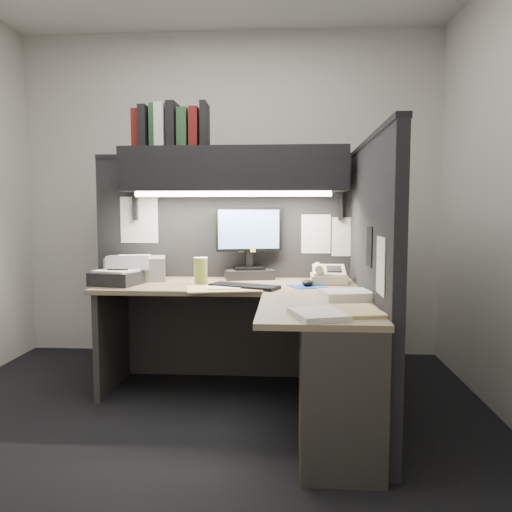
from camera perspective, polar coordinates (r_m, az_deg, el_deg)
name	(u,v)px	position (r m, az deg, el deg)	size (l,w,h in m)	color
floor	(200,424)	(3.03, -6.46, -18.53)	(3.50, 3.50, 0.00)	black
wall_back	(229,195)	(4.26, -3.06, 6.95)	(3.50, 0.04, 2.70)	beige
wall_front	(88,155)	(1.33, -18.68, 10.85)	(3.50, 0.04, 2.70)	beige
partition_back	(225,267)	(3.71, -3.60, -1.28)	(1.90, 0.06, 1.60)	black
partition_right	(371,283)	(2.98, 12.97, -2.97)	(0.06, 1.50, 1.60)	black
desk	(274,350)	(2.83, 2.10, -10.64)	(1.70, 1.53, 0.73)	#8F795B
overhead_shelf	(234,170)	(3.51, -2.48, 9.81)	(1.55, 0.34, 0.30)	black
task_light_tube	(232,194)	(3.36, -2.73, 7.11)	(0.04, 0.04, 1.32)	white
monitor	(249,250)	(3.57, -0.79, 0.64)	(0.47, 0.28, 0.51)	black
keyboard	(244,286)	(3.15, -1.34, -3.48)	(0.44, 0.15, 0.02)	black
mousepad	(306,286)	(3.23, 5.78, -3.47)	(0.20, 0.19, 0.00)	navy
mouse	(307,283)	(3.24, 5.90, -3.07)	(0.07, 0.10, 0.04)	black
telephone	(329,276)	(3.39, 8.30, -2.29)	(0.24, 0.25, 0.10)	beige
coffee_cup	(201,271)	(3.35, -6.34, -1.76)	(0.09, 0.09, 0.17)	#B6C34E
printer	(136,268)	(3.64, -13.53, -1.36)	(0.40, 0.34, 0.16)	gray
notebook_stack	(116,278)	(3.41, -15.70, -2.47)	(0.29, 0.24, 0.09)	black
open_folder	(224,289)	(3.11, -3.70, -3.74)	(0.45, 0.29, 0.01)	tan
paper_stack_a	(346,295)	(2.78, 10.29, -4.43)	(0.26, 0.22, 0.05)	white
paper_stack_b	(318,314)	(2.31, 7.13, -6.64)	(0.21, 0.27, 0.03)	white
manila_stack	(355,311)	(2.43, 11.23, -6.19)	(0.23, 0.30, 0.02)	tan
binder_row	(171,128)	(3.62, -9.70, 14.26)	(0.52, 0.26, 0.31)	maroon
pinned_papers	(276,235)	(3.29, 2.34, 2.36)	(1.76, 1.31, 0.51)	white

